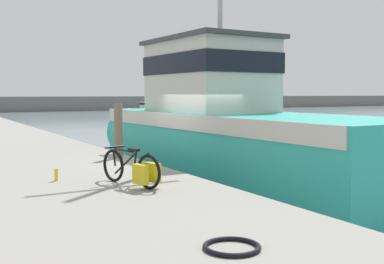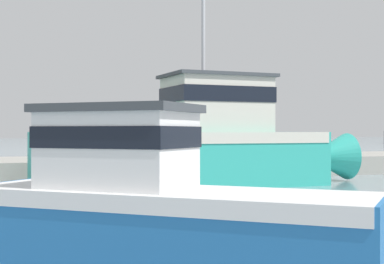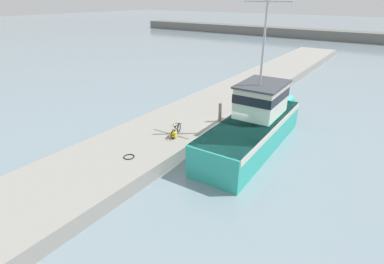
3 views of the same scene
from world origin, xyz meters
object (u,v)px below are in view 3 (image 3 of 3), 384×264
object	(u,v)px
mooring_post	(220,112)
bicycle_touring	(175,132)
water_bottle_by_bike	(174,125)
fishing_boat_main	(256,123)

from	to	relation	value
mooring_post	bicycle_touring	bearing A→B (deg)	-106.19
mooring_post	water_bottle_by_bike	distance (m)	3.50
fishing_boat_main	bicycle_touring	size ratio (longest dim) A/B	7.81
mooring_post	fishing_boat_main	bearing A→B (deg)	-7.61
fishing_boat_main	water_bottle_by_bike	bearing A→B (deg)	-158.46
bicycle_touring	mooring_post	size ratio (longest dim) A/B	1.15
bicycle_touring	fishing_boat_main	bearing A→B (deg)	24.81
fishing_boat_main	mooring_post	world-z (taller)	fishing_boat_main
bicycle_touring	water_bottle_by_bike	xyz separation A→B (m)	(-1.12, 1.27, -0.19)
bicycle_touring	water_bottle_by_bike	world-z (taller)	bicycle_touring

